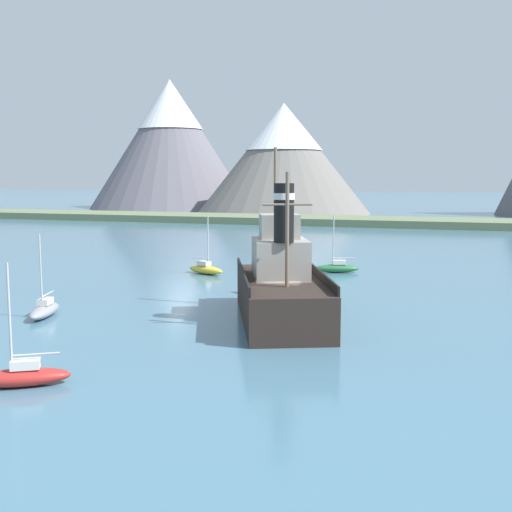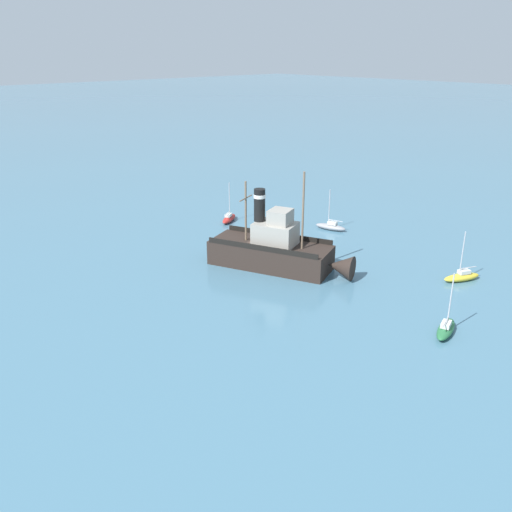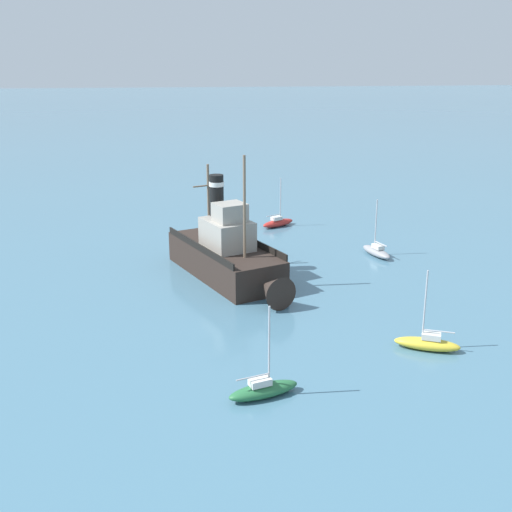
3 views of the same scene
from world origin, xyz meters
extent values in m
plane|color=#477289|center=(0.00, 0.00, 0.00)|extent=(600.00, 600.00, 0.00)
cone|color=slate|center=(-61.21, 115.08, 15.97)|extent=(40.55, 40.55, 31.93)
cone|color=white|center=(-61.21, 115.08, 25.83)|extent=(16.40, 16.40, 12.30)
cone|color=slate|center=(-27.75, 101.00, 11.77)|extent=(37.51, 37.51, 23.53)
cone|color=white|center=(-27.75, 101.00, 18.58)|extent=(16.73, 16.73, 10.00)
cube|color=#6B7A56|center=(0.00, 73.39, 0.60)|extent=(240.00, 12.00, 1.20)
cube|color=#2D231E|center=(-0.18, 0.62, 1.20)|extent=(8.60, 12.77, 2.40)
cone|color=#2D231E|center=(-2.89, 7.29, 1.20)|extent=(3.08, 3.11, 2.35)
cube|color=#9E998E|center=(-0.36, 1.08, 3.50)|extent=(4.29, 4.84, 2.20)
cube|color=#9E998E|center=(-0.55, 1.54, 5.30)|extent=(2.79, 2.68, 1.40)
cylinder|color=black|center=(0.28, -0.49, 6.20)|extent=(1.10, 1.10, 3.20)
cylinder|color=silver|center=(0.28, -0.49, 7.10)|extent=(1.16, 1.16, 0.35)
cylinder|color=#75604C|center=(-1.42, 3.67, 6.15)|extent=(0.20, 0.20, 7.50)
cylinder|color=#75604C|center=(0.84, -1.88, 5.40)|extent=(0.20, 0.20, 6.00)
cylinder|color=#75604C|center=(0.84, -1.88, 6.72)|extent=(2.45, 1.09, 0.12)
cube|color=black|center=(-2.17, -0.19, 2.65)|extent=(4.41, 10.61, 0.50)
cube|color=black|center=(1.82, 1.43, 2.65)|extent=(4.41, 10.61, 0.50)
ellipsoid|color=gray|center=(-13.57, -2.79, 0.35)|extent=(2.08, 3.96, 0.70)
cube|color=silver|center=(-13.62, -2.60, 0.88)|extent=(0.91, 1.23, 0.36)
cylinder|color=#B7B7BC|center=(-13.49, -3.08, 2.80)|extent=(0.10, 0.10, 4.20)
cylinder|color=#B7B7BC|center=(-13.73, -2.21, 1.25)|extent=(0.56, 1.75, 0.08)
ellipsoid|color=gold|center=(-10.86, 15.40, 0.35)|extent=(3.92, 2.55, 0.70)
cube|color=silver|center=(-11.05, 15.48, 0.88)|extent=(1.27, 1.03, 0.36)
cylinder|color=#B7B7BC|center=(-10.59, 15.28, 2.80)|extent=(0.10, 0.10, 4.20)
cylinder|color=#B7B7BC|center=(-11.41, 15.64, 1.25)|extent=(1.68, 0.80, 0.08)
ellipsoid|color=#286B3D|center=(-0.56, 19.54, 0.35)|extent=(3.96, 2.18, 0.70)
cube|color=silver|center=(-0.36, 19.60, 0.88)|extent=(1.24, 0.94, 0.36)
cylinder|color=#B7B7BC|center=(-0.84, 19.45, 2.80)|extent=(0.10, 0.10, 4.20)
cylinder|color=#B7B7BC|center=(0.02, 19.72, 1.25)|extent=(1.74, 0.61, 0.08)
ellipsoid|color=#B22823|center=(-6.76, -13.65, 0.35)|extent=(3.82, 2.91, 0.70)
cube|color=silver|center=(-6.59, -13.55, 0.88)|extent=(1.27, 1.12, 0.36)
cylinder|color=#B7B7BC|center=(-7.02, -13.80, 2.80)|extent=(0.10, 0.10, 4.20)
cylinder|color=#B7B7BC|center=(-6.25, -13.34, 1.25)|extent=(1.58, 1.00, 0.08)
camera|label=1|loc=(9.47, -33.95, 8.21)|focal=45.00mm
camera|label=2|loc=(34.95, 36.59, 20.51)|focal=38.00mm
camera|label=3|loc=(3.59, 48.16, 16.64)|focal=45.00mm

